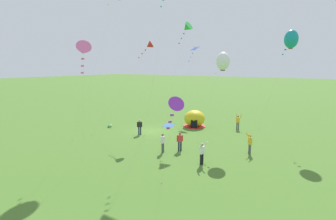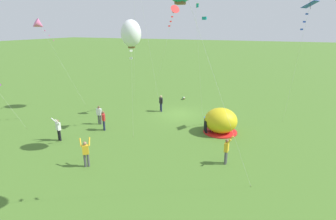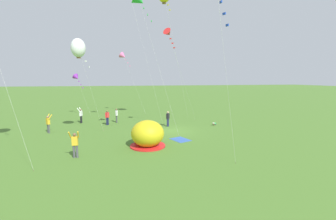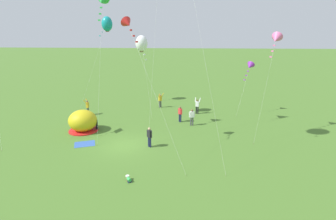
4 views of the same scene
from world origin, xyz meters
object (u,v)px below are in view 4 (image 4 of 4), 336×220
(popup_tent, at_px, (83,121))
(kite_red, at_px, (128,24))
(toddler_crawling, at_px, (128,179))
(kite_pink, at_px, (276,39))
(person_arms_raised, at_px, (197,105))
(person_watching_sky, at_px, (180,113))
(person_flying_kite, at_px, (88,107))
(kite_purple, at_px, (250,66))
(kite_white, at_px, (142,43))
(person_with_toddler, at_px, (160,100))
(kite_green, at_px, (102,1))
(person_near_tent, at_px, (149,136))
(person_center_field, at_px, (192,116))
(kite_teal, at_px, (107,24))

(popup_tent, distance_m, kite_red, 10.78)
(toddler_crawling, bearing_deg, kite_pink, 40.89)
(person_arms_raised, bearing_deg, person_watching_sky, -121.04)
(toddler_crawling, height_order, person_arms_raised, person_arms_raised)
(person_flying_kite, distance_m, kite_purple, 19.34)
(kite_purple, height_order, kite_white, kite_white)
(person_with_toddler, bearing_deg, kite_purple, -6.25)
(popup_tent, xyz_separation_m, kite_red, (5.45, -2.92, 8.83))
(kite_green, xyz_separation_m, kite_red, (2.83, -3.13, -1.98))
(kite_pink, distance_m, kite_white, 13.45)
(popup_tent, xyz_separation_m, kite_white, (4.95, 5.56, 7.09))
(person_watching_sky, xyz_separation_m, person_flying_kite, (-10.77, 1.69, 0.03))
(person_arms_raised, xyz_separation_m, kite_purple, (5.94, 1.20, 4.50))
(person_near_tent, xyz_separation_m, person_flying_kite, (-8.46, 8.35, 0.03))
(person_arms_raised, bearing_deg, person_center_field, -99.02)
(toddler_crawling, relative_size, person_arms_raised, 0.28)
(kite_pink, xyz_separation_m, kite_purple, (-0.54, 6.61, -3.17))
(person_near_tent, bearing_deg, person_flying_kite, 135.37)
(kite_teal, bearing_deg, toddler_crawling, -70.91)
(kite_purple, bearing_deg, person_arms_raised, -168.57)
(toddler_crawling, relative_size, person_with_toddler, 0.28)
(person_center_field, bearing_deg, kite_white, 150.45)
(kite_teal, xyz_separation_m, kite_pink, (17.91, -9.36, -1.61))
(toddler_crawling, xyz_separation_m, person_flying_kite, (-7.87, 13.70, 0.82))
(person_arms_raised, height_order, kite_purple, kite_purple)
(kite_green, relative_size, kite_pink, 1.35)
(toddler_crawling, relative_size, person_flying_kite, 0.28)
(toddler_crawling, xyz_separation_m, kite_teal, (-6.62, 19.13, 10.09))
(toddler_crawling, relative_size, kite_teal, 0.05)
(person_arms_raised, distance_m, kite_purple, 7.55)
(popup_tent, relative_size, kite_pink, 0.30)
(popup_tent, height_order, kite_teal, kite_teal)
(kite_teal, height_order, kite_pink, kite_teal)
(person_with_toddler, distance_m, kite_red, 14.85)
(kite_green, bearing_deg, person_flying_kite, 129.95)
(toddler_crawling, height_order, person_near_tent, person_near_tent)
(kite_red, bearing_deg, kite_teal, 112.92)
(kite_pink, bearing_deg, toddler_crawling, -139.11)
(kite_purple, bearing_deg, person_watching_sky, -150.92)
(person_flying_kite, height_order, kite_purple, kite_purple)
(kite_teal, distance_m, kite_green, 10.86)
(toddler_crawling, bearing_deg, person_arms_raised, 72.42)
(person_with_toddler, height_order, kite_purple, kite_purple)
(kite_teal, relative_size, kite_white, 1.25)
(person_flying_kite, bearing_deg, kite_green, -50.05)
(toddler_crawling, bearing_deg, kite_purple, 56.72)
(toddler_crawling, xyz_separation_m, kite_pink, (11.29, 9.77, 8.48))
(person_near_tent, distance_m, kite_teal, 18.12)
(person_flying_kite, relative_size, kite_red, 0.18)
(kite_pink, bearing_deg, person_center_field, 170.39)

